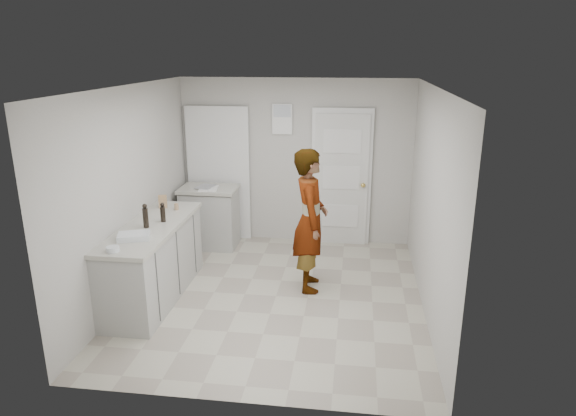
# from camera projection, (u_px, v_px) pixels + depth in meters

# --- Properties ---
(ground) EXTENTS (4.00, 4.00, 0.00)m
(ground) POSITION_uv_depth(u_px,v_px,m) (276.00, 296.00, 6.28)
(ground) COLOR #9E9384
(ground) RESTS_ON ground
(room_shell) EXTENTS (4.00, 4.00, 4.00)m
(room_shell) POSITION_uv_depth(u_px,v_px,m) (284.00, 177.00, 7.85)
(room_shell) COLOR #B1AEA7
(room_shell) RESTS_ON ground
(main_counter) EXTENTS (0.64, 1.96, 0.93)m
(main_counter) POSITION_uv_depth(u_px,v_px,m) (154.00, 264.00, 6.14)
(main_counter) COLOR #B0B0AC
(main_counter) RESTS_ON ground
(side_counter) EXTENTS (0.84, 0.61, 0.93)m
(side_counter) POSITION_uv_depth(u_px,v_px,m) (210.00, 219.00, 7.78)
(side_counter) COLOR #B0B0AC
(side_counter) RESTS_ON ground
(person) EXTENTS (0.51, 0.70, 1.78)m
(person) POSITION_uv_depth(u_px,v_px,m) (310.00, 220.00, 6.26)
(person) COLOR silver
(person) RESTS_ON ground
(cake_mix_box) EXTENTS (0.11, 0.07, 0.17)m
(cake_mix_box) POSITION_uv_depth(u_px,v_px,m) (163.00, 202.00, 6.62)
(cake_mix_box) COLOR #A68553
(cake_mix_box) RESTS_ON main_counter
(spice_jar) EXTENTS (0.05, 0.05, 0.08)m
(spice_jar) POSITION_uv_depth(u_px,v_px,m) (176.00, 207.00, 6.56)
(spice_jar) COLOR tan
(spice_jar) RESTS_ON main_counter
(oil_cruet_a) EXTENTS (0.06, 0.06, 0.24)m
(oil_cruet_a) POSITION_uv_depth(u_px,v_px,m) (163.00, 213.00, 6.08)
(oil_cruet_a) COLOR black
(oil_cruet_a) RESTS_ON main_counter
(oil_cruet_b) EXTENTS (0.06, 0.06, 0.29)m
(oil_cruet_b) POSITION_uv_depth(u_px,v_px,m) (145.00, 216.00, 5.87)
(oil_cruet_b) COLOR black
(oil_cruet_b) RESTS_ON main_counter
(baking_dish) EXTENTS (0.40, 0.34, 0.06)m
(baking_dish) POSITION_uv_depth(u_px,v_px,m) (134.00, 236.00, 5.55)
(baking_dish) COLOR silver
(baking_dish) RESTS_ON main_counter
(egg_bowl) EXTENTS (0.13, 0.13, 0.05)m
(egg_bowl) POSITION_uv_depth(u_px,v_px,m) (113.00, 249.00, 5.20)
(egg_bowl) COLOR silver
(egg_bowl) RESTS_ON main_counter
(papers) EXTENTS (0.32, 0.38, 0.01)m
(papers) POSITION_uv_depth(u_px,v_px,m) (208.00, 188.00, 7.56)
(papers) COLOR white
(papers) RESTS_ON side_counter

